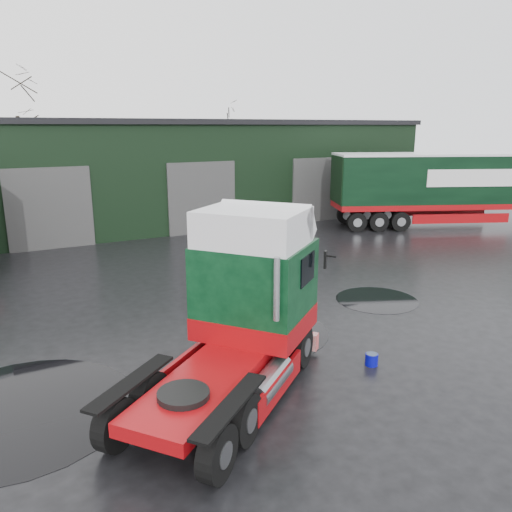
{
  "coord_description": "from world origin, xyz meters",
  "views": [
    {
      "loc": [
        -8.51,
        -12.06,
        5.89
      ],
      "look_at": [
        -0.9,
        2.14,
        1.7
      ],
      "focal_mm": 35.0,
      "sensor_mm": 36.0,
      "label": 1
    }
  ],
  "objects_px": {
    "lorry_right": "(442,190)",
    "wash_bucket": "(372,359)",
    "tree_back_b": "(217,151)",
    "tree_back_a": "(21,142)",
    "hero_tractor": "(221,314)",
    "warehouse": "(167,169)"
  },
  "relations": [
    {
      "from": "warehouse",
      "to": "lorry_right",
      "type": "xyz_separation_m",
      "value": [
        13.45,
        -11.0,
        -0.95
      ]
    },
    {
      "from": "warehouse",
      "to": "tree_back_a",
      "type": "height_order",
      "value": "tree_back_a"
    },
    {
      "from": "tree_back_b",
      "to": "tree_back_a",
      "type": "bearing_deg",
      "value": 180.0
    },
    {
      "from": "tree_back_a",
      "to": "tree_back_b",
      "type": "bearing_deg",
      "value": 0.0
    },
    {
      "from": "hero_tractor",
      "to": "wash_bucket",
      "type": "bearing_deg",
      "value": 48.04
    },
    {
      "from": "hero_tractor",
      "to": "lorry_right",
      "type": "height_order",
      "value": "lorry_right"
    },
    {
      "from": "lorry_right",
      "to": "tree_back_b",
      "type": "relative_size",
      "value": 2.24
    },
    {
      "from": "lorry_right",
      "to": "tree_back_b",
      "type": "xyz_separation_m",
      "value": [
        -5.45,
        21.0,
        1.54
      ]
    },
    {
      "from": "tree_back_a",
      "to": "warehouse",
      "type": "bearing_deg",
      "value": -51.34
    },
    {
      "from": "hero_tractor",
      "to": "lorry_right",
      "type": "distance_m",
      "value": 23.28
    },
    {
      "from": "tree_back_a",
      "to": "lorry_right",
      "type": "bearing_deg",
      "value": -44.4
    },
    {
      "from": "lorry_right",
      "to": "hero_tractor",
      "type": "bearing_deg",
      "value": -35.96
    },
    {
      "from": "wash_bucket",
      "to": "tree_back_a",
      "type": "distance_m",
      "value": 34.0
    },
    {
      "from": "lorry_right",
      "to": "tree_back_b",
      "type": "distance_m",
      "value": 21.75
    },
    {
      "from": "warehouse",
      "to": "tree_back_b",
      "type": "bearing_deg",
      "value": 51.34
    },
    {
      "from": "warehouse",
      "to": "lorry_right",
      "type": "distance_m",
      "value": 17.4
    },
    {
      "from": "tree_back_b",
      "to": "wash_bucket",
      "type": "bearing_deg",
      "value": -107.44
    },
    {
      "from": "tree_back_b",
      "to": "lorry_right",
      "type": "bearing_deg",
      "value": -75.46
    },
    {
      "from": "lorry_right",
      "to": "wash_bucket",
      "type": "distance_m",
      "value": 20.15
    },
    {
      "from": "warehouse",
      "to": "tree_back_b",
      "type": "xyz_separation_m",
      "value": [
        8.0,
        10.0,
        0.59
      ]
    },
    {
      "from": "warehouse",
      "to": "tree_back_a",
      "type": "bearing_deg",
      "value": 128.66
    },
    {
      "from": "tree_back_a",
      "to": "tree_back_b",
      "type": "xyz_separation_m",
      "value": [
        16.0,
        0.0,
        -1.0
      ]
    }
  ]
}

